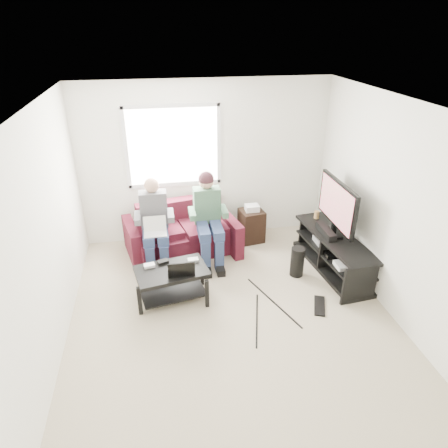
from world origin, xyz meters
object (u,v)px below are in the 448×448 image
at_px(coffee_table, 172,277).
at_px(tv, 337,205).
at_px(end_table, 251,225).
at_px(tv_stand, 333,255).
at_px(subwoofer, 297,262).
at_px(sofa, 182,235).

bearing_deg(coffee_table, tv, 9.37).
height_order(coffee_table, end_table, end_table).
xyz_separation_m(tv_stand, subwoofer, (-0.58, -0.06, -0.02)).
xyz_separation_m(subwoofer, end_table, (-0.41, 1.14, 0.07)).
height_order(tv, end_table, tv).
distance_m(coffee_table, tv, 2.52).
height_order(sofa, subwoofer, sofa).
bearing_deg(sofa, subwoofer, -31.62).
height_order(tv, subwoofer, tv).
distance_m(coffee_table, subwoofer, 1.84).
relative_size(tv_stand, tv, 1.55).
bearing_deg(tv, sofa, 159.24).
height_order(sofa, tv, tv).
bearing_deg(tv, subwoofer, -164.79).
bearing_deg(subwoofer, tv, 15.21).
relative_size(coffee_table, end_table, 1.54).
distance_m(coffee_table, end_table, 1.97).
height_order(coffee_table, tv_stand, tv_stand).
bearing_deg(tv_stand, subwoofer, -174.35).
distance_m(sofa, coffee_table, 1.24).
height_order(tv_stand, tv, tv).
xyz_separation_m(sofa, tv_stand, (2.18, -0.92, -0.06)).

